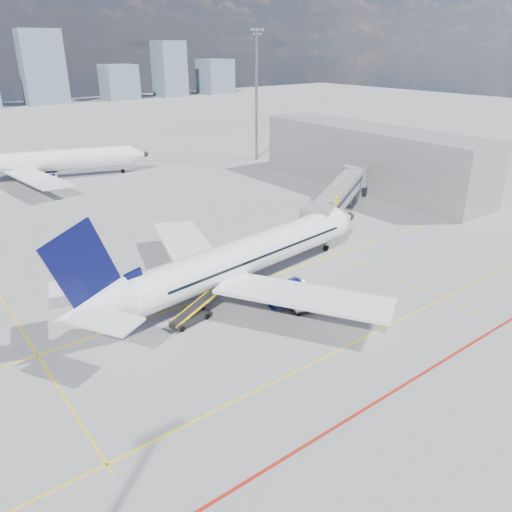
{
  "coord_description": "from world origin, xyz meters",
  "views": [
    {
      "loc": [
        -26.49,
        -28.82,
        22.69
      ],
      "look_at": [
        0.21,
        5.94,
        4.0
      ],
      "focal_mm": 35.0,
      "sensor_mm": 36.0,
      "label": 1
    }
  ],
  "objects_px": {
    "main_aircraft": "(237,260)",
    "belt_loader": "(191,317)",
    "cargo_dolly": "(309,300)",
    "second_aircraft": "(37,162)",
    "baggage_tug": "(327,298)",
    "ramp_worker": "(382,306)"
  },
  "relations": [
    {
      "from": "main_aircraft",
      "to": "ramp_worker",
      "type": "relative_size",
      "value": 21.09
    },
    {
      "from": "main_aircraft",
      "to": "baggage_tug",
      "type": "bearing_deg",
      "value": -66.8
    },
    {
      "from": "baggage_tug",
      "to": "cargo_dolly",
      "type": "distance_m",
      "value": 1.92
    },
    {
      "from": "main_aircraft",
      "to": "second_aircraft",
      "type": "xyz_separation_m",
      "value": [
        -2.96,
        57.41,
        -0.0
      ]
    },
    {
      "from": "baggage_tug",
      "to": "belt_loader",
      "type": "xyz_separation_m",
      "value": [
        -11.62,
        5.2,
        -0.27
      ]
    },
    {
      "from": "main_aircraft",
      "to": "baggage_tug",
      "type": "relative_size",
      "value": 13.54
    },
    {
      "from": "belt_loader",
      "to": "baggage_tug",
      "type": "bearing_deg",
      "value": -34.23
    },
    {
      "from": "cargo_dolly",
      "to": "ramp_worker",
      "type": "bearing_deg",
      "value": -28.76
    },
    {
      "from": "cargo_dolly",
      "to": "ramp_worker",
      "type": "relative_size",
      "value": 2.14
    },
    {
      "from": "cargo_dolly",
      "to": "belt_loader",
      "type": "bearing_deg",
      "value": 171.41
    },
    {
      "from": "main_aircraft",
      "to": "belt_loader",
      "type": "xyz_separation_m",
      "value": [
        -6.99,
        -2.77,
        -2.66
      ]
    },
    {
      "from": "main_aircraft",
      "to": "cargo_dolly",
      "type": "relative_size",
      "value": 9.84
    },
    {
      "from": "main_aircraft",
      "to": "second_aircraft",
      "type": "height_order",
      "value": "second_aircraft"
    },
    {
      "from": "main_aircraft",
      "to": "second_aircraft",
      "type": "bearing_deg",
      "value": 86.03
    },
    {
      "from": "second_aircraft",
      "to": "ramp_worker",
      "type": "height_order",
      "value": "second_aircraft"
    },
    {
      "from": "main_aircraft",
      "to": "second_aircraft",
      "type": "distance_m",
      "value": 57.49
    },
    {
      "from": "second_aircraft",
      "to": "main_aircraft",
      "type": "bearing_deg",
      "value": -69.81
    },
    {
      "from": "belt_loader",
      "to": "ramp_worker",
      "type": "bearing_deg",
      "value": -43.41
    },
    {
      "from": "second_aircraft",
      "to": "belt_loader",
      "type": "relative_size",
      "value": 6.99
    },
    {
      "from": "cargo_dolly",
      "to": "belt_loader",
      "type": "height_order",
      "value": "belt_loader"
    },
    {
      "from": "ramp_worker",
      "to": "main_aircraft",
      "type": "bearing_deg",
      "value": 66.28
    },
    {
      "from": "main_aircraft",
      "to": "second_aircraft",
      "type": "relative_size",
      "value": 0.99
    }
  ]
}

